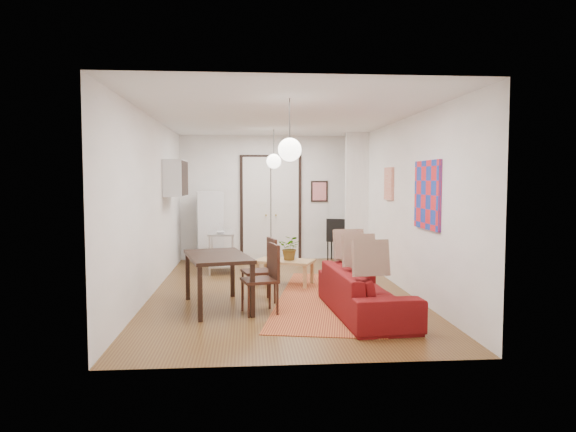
{
  "coord_description": "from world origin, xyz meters",
  "views": [
    {
      "loc": [
        -0.53,
        -8.54,
        1.86
      ],
      "look_at": [
        0.15,
        0.2,
        1.25
      ],
      "focal_mm": 32.0,
      "sensor_mm": 36.0,
      "label": 1
    }
  ],
  "objects": [
    {
      "name": "wall_cabinet",
      "position": [
        -1.92,
        1.5,
        1.9
      ],
      "size": [
        0.35,
        1.0,
        0.7
      ],
      "primitive_type": "cube",
      "color": "silver",
      "rests_on": "wall_left"
    },
    {
      "name": "ceiling",
      "position": [
        0.0,
        0.0,
        2.9
      ],
      "size": [
        4.2,
        7.0,
        0.02
      ],
      "primitive_type": "cube",
      "color": "silver",
      "rests_on": "wall_back"
    },
    {
      "name": "wall_right",
      "position": [
        2.1,
        0.0,
        1.45
      ],
      "size": [
        0.02,
        7.0,
        2.9
      ],
      "primitive_type": "cube",
      "color": "white",
      "rests_on": "floor"
    },
    {
      "name": "wall_back",
      "position": [
        0.0,
        3.5,
        1.45
      ],
      "size": [
        4.2,
        0.02,
        2.9
      ],
      "primitive_type": "cube",
      "color": "white",
      "rests_on": "floor"
    },
    {
      "name": "soap_bottle",
      "position": [
        -1.13,
        2.19,
        0.89
      ],
      "size": [
        0.08,
        0.08,
        0.17
      ],
      "primitive_type": "imported",
      "rotation": [
        0.0,
        0.0,
        0.02
      ],
      "color": "#5298B2",
      "rests_on": "kitchen_counter"
    },
    {
      "name": "dining_chair_near",
      "position": [
        -0.38,
        -0.66,
        0.56
      ],
      "size": [
        0.56,
        0.71,
        0.97
      ],
      "rotation": [
        0.0,
        0.0,
        -1.33
      ],
      "color": "#351A10",
      "rests_on": "floor"
    },
    {
      "name": "poster_back",
      "position": [
        1.15,
        3.47,
        1.6
      ],
      "size": [
        0.4,
        0.03,
        0.5
      ],
      "primitive_type": "cube",
      "color": "red",
      "rests_on": "wall_back"
    },
    {
      "name": "floor",
      "position": [
        0.0,
        0.0,
        0.0
      ],
      "size": [
        7.0,
        7.0,
        0.0
      ],
      "primitive_type": "plane",
      "color": "brown",
      "rests_on": "ground"
    },
    {
      "name": "stub_partition",
      "position": [
        1.85,
        2.55,
        1.45
      ],
      "size": [
        0.5,
        0.1,
        2.9
      ],
      "primitive_type": "cube",
      "color": "white",
      "rests_on": "floor"
    },
    {
      "name": "double_doors",
      "position": [
        0.0,
        3.46,
        1.2
      ],
      "size": [
        1.44,
        0.06,
        2.5
      ],
      "primitive_type": "cube",
      "color": "white",
      "rests_on": "wall_back"
    },
    {
      "name": "painting_popart",
      "position": [
        2.08,
        -1.25,
        1.65
      ],
      "size": [
        0.05,
        1.0,
        1.0
      ],
      "primitive_type": "cube",
      "color": "red",
      "rests_on": "wall_right"
    },
    {
      "name": "painting_abstract",
      "position": [
        2.08,
        0.8,
        1.8
      ],
      "size": [
        0.05,
        0.5,
        0.6
      ],
      "primitive_type": "cube",
      "color": "#F0E1C8",
      "rests_on": "wall_right"
    },
    {
      "name": "fridge",
      "position": [
        -1.39,
        3.06,
        0.8
      ],
      "size": [
        0.64,
        0.64,
        1.61
      ],
      "primitive_type": "cube",
      "rotation": [
        0.0,
        0.0,
        0.14
      ],
      "color": "silver",
      "rests_on": "floor"
    },
    {
      "name": "kitchen_counter",
      "position": [
        -1.08,
        1.94,
        0.5
      ],
      "size": [
        0.55,
        1.06,
        0.8
      ],
      "rotation": [
        0.0,
        0.0,
        0.02
      ],
      "color": "silver",
      "rests_on": "floor"
    },
    {
      "name": "wall_left",
      "position": [
        -2.1,
        0.0,
        1.45
      ],
      "size": [
        0.02,
        7.0,
        2.9
      ],
      "primitive_type": "cube",
      "color": "white",
      "rests_on": "floor"
    },
    {
      "name": "dining_chair_far",
      "position": [
        -0.38,
        -1.36,
        0.56
      ],
      "size": [
        0.56,
        0.71,
        0.97
      ],
      "rotation": [
        0.0,
        0.0,
        -1.33
      ],
      "color": "#351A10",
      "rests_on": "floor"
    },
    {
      "name": "wall_front",
      "position": [
        0.0,
        -3.5,
        1.45
      ],
      "size": [
        4.2,
        0.02,
        2.9
      ],
      "primitive_type": "cube",
      "color": "white",
      "rests_on": "floor"
    },
    {
      "name": "potted_plant",
      "position": [
        0.21,
        0.49,
        0.66
      ],
      "size": [
        0.49,
        0.47,
        0.43
      ],
      "primitive_type": "imported",
      "rotation": [
        0.0,
        0.0,
        -0.41
      ],
      "color": "#2C632D",
      "rests_on": "coffee_table"
    },
    {
      "name": "sofa",
      "position": [
        1.08,
        -1.65,
        0.32
      ],
      "size": [
        1.01,
        2.27,
        0.65
      ],
      "primitive_type": "imported",
      "rotation": [
        0.0,
        0.0,
        1.64
      ],
      "color": "maroon",
      "rests_on": "floor"
    },
    {
      "name": "pendant_back",
      "position": [
        0.0,
        2.0,
        2.25
      ],
      "size": [
        0.3,
        0.3,
        0.8
      ],
      "color": "silver",
      "rests_on": "ceiling"
    },
    {
      "name": "black_side_chair",
      "position": [
        1.53,
        3.17,
        0.58
      ],
      "size": [
        0.59,
        0.6,
        0.99
      ],
      "rotation": [
        0.0,
        0.0,
        2.76
      ],
      "color": "black",
      "rests_on": "floor"
    },
    {
      "name": "pendant_front",
      "position": [
        0.0,
        -2.0,
        2.25
      ],
      "size": [
        0.3,
        0.3,
        0.8
      ],
      "color": "silver",
      "rests_on": "ceiling"
    },
    {
      "name": "kilim_rug",
      "position": [
        0.73,
        -0.62,
        0.01
      ],
      "size": [
        2.28,
        4.31,
        0.01
      ],
      "primitive_type": "cube",
      "rotation": [
        0.0,
        0.0,
        -0.19
      ],
      "color": "#BF632F",
      "rests_on": "floor"
    },
    {
      "name": "print_left",
      "position": [
        -2.07,
        2.0,
        1.95
      ],
      "size": [
        0.03,
        0.44,
        0.54
      ],
      "primitive_type": "cube",
      "color": "#A36443",
      "rests_on": "wall_left"
    },
    {
      "name": "bowl",
      "position": [
        -1.08,
        1.64,
        0.83
      ],
      "size": [
        0.19,
        0.19,
        0.05
      ],
      "primitive_type": "imported",
      "rotation": [
        0.0,
        0.0,
        0.02
      ],
      "color": "silver",
      "rests_on": "kitchen_counter"
    },
    {
      "name": "dining_table",
      "position": [
        -0.98,
        -1.11,
        0.7
      ],
      "size": [
        1.12,
        1.57,
        0.79
      ],
      "rotation": [
        0.0,
        0.0,
        0.24
      ],
      "color": "black",
      "rests_on": "floor"
    },
    {
      "name": "coffee_table",
      "position": [
        0.11,
        0.49,
        0.39
      ],
      "size": [
        1.14,
        0.91,
        0.45
      ],
      "rotation": [
        0.0,
        0.0,
        -0.41
      ],
      "color": "tan",
      "rests_on": "floor"
    }
  ]
}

